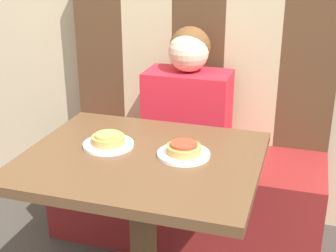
{
  "coord_description": "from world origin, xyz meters",
  "views": [
    {
      "loc": [
        0.52,
        -1.37,
        1.39
      ],
      "look_at": [
        0.0,
        0.31,
        0.7
      ],
      "focal_mm": 50.0,
      "sensor_mm": 36.0,
      "label": 1
    }
  ],
  "objects": [
    {
      "name": "booth_seat",
      "position": [
        0.0,
        0.62,
        0.23
      ],
      "size": [
        1.29,
        0.51,
        0.46
      ],
      "color": "maroon",
      "rests_on": "ground_plane"
    },
    {
      "name": "booth_backrest",
      "position": [
        -0.0,
        0.83,
        0.86
      ],
      "size": [
        1.29,
        0.08,
        0.79
      ],
      "color": "#4C331E",
      "rests_on": "booth_seat"
    },
    {
      "name": "dining_table",
      "position": [
        0.0,
        0.0,
        0.6
      ],
      "size": [
        0.81,
        0.68,
        0.71
      ],
      "color": "brown",
      "rests_on": "ground_plane"
    },
    {
      "name": "person",
      "position": [
        0.0,
        0.62,
        0.73
      ],
      "size": [
        0.39,
        0.23,
        0.59
      ],
      "color": "red",
      "rests_on": "booth_seat"
    },
    {
      "name": "plate_left",
      "position": [
        -0.14,
        0.04,
        0.72
      ],
      "size": [
        0.18,
        0.18,
        0.01
      ],
      "color": "white",
      "rests_on": "dining_table"
    },
    {
      "name": "plate_right",
      "position": [
        0.14,
        0.04,
        0.72
      ],
      "size": [
        0.18,
        0.18,
        0.01
      ],
      "color": "white",
      "rests_on": "dining_table"
    },
    {
      "name": "pizza_left",
      "position": [
        -0.14,
        0.04,
        0.74
      ],
      "size": [
        0.12,
        0.12,
        0.04
      ],
      "color": "#C68E47",
      "rests_on": "plate_left"
    },
    {
      "name": "pizza_right",
      "position": [
        0.14,
        0.04,
        0.74
      ],
      "size": [
        0.12,
        0.12,
        0.04
      ],
      "color": "#C68E47",
      "rests_on": "plate_right"
    }
  ]
}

